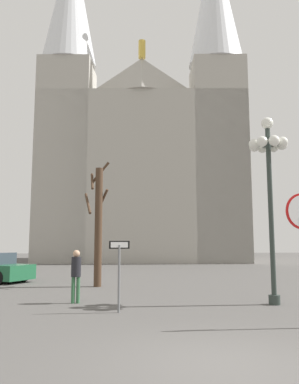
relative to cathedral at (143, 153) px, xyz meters
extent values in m
plane|color=#514F4C|center=(-1.17, -33.28, -11.37)|extent=(120.00, 120.00, 0.00)
cube|color=#ADA89E|center=(0.12, 1.25, -3.18)|extent=(21.37, 14.80, 16.39)
pyramid|color=#ADA89E|center=(-0.41, -4.16, 6.77)|extent=(7.23, 2.69, 3.50)
cylinder|color=gold|center=(-0.41, -4.16, 9.42)|extent=(0.70, 0.70, 1.80)
cube|color=#ADA89E|center=(-7.79, -1.88, -1.46)|extent=(5.55, 5.55, 19.82)
cube|color=#ADA89E|center=(7.26, -3.38, -1.46)|extent=(5.55, 5.55, 19.82)
cylinder|color=slate|center=(-2.83, -28.50, -10.42)|extent=(0.07, 0.07, 1.90)
cube|color=black|center=(-2.83, -28.50, -9.47)|extent=(0.59, 0.09, 0.23)
cube|color=white|center=(-2.83, -28.52, -9.47)|extent=(0.50, 0.06, 0.16)
cylinder|color=#2D3833|center=(2.14, -27.56, -8.49)|extent=(0.16, 0.16, 5.78)
cylinder|color=#2D3833|center=(2.14, -27.56, -11.22)|extent=(0.36, 0.36, 0.30)
sphere|color=white|center=(2.14, -27.56, -5.40)|extent=(0.39, 0.39, 0.39)
sphere|color=white|center=(2.63, -27.56, -6.13)|extent=(0.35, 0.35, 0.35)
cylinder|color=#2D3833|center=(2.38, -27.56, -6.13)|extent=(0.05, 0.49, 0.05)
sphere|color=white|center=(2.48, -27.22, -6.13)|extent=(0.35, 0.35, 0.35)
cylinder|color=#2D3833|center=(2.31, -27.39, -6.13)|extent=(0.38, 0.38, 0.05)
sphere|color=white|center=(2.14, -27.07, -6.13)|extent=(0.35, 0.35, 0.35)
cylinder|color=#2D3833|center=(2.14, -27.32, -6.13)|extent=(0.49, 0.05, 0.05)
sphere|color=white|center=(1.79, -27.22, -6.13)|extent=(0.35, 0.35, 0.35)
cylinder|color=#2D3833|center=(1.97, -27.39, -6.13)|extent=(0.38, 0.38, 0.05)
sphere|color=white|center=(1.65, -27.56, -6.13)|extent=(0.35, 0.35, 0.35)
cylinder|color=#2D3833|center=(1.89, -27.56, -6.13)|extent=(0.05, 0.49, 0.05)
sphere|color=white|center=(1.79, -27.91, -6.13)|extent=(0.35, 0.35, 0.35)
cylinder|color=#2D3833|center=(1.97, -27.73, -6.13)|extent=(0.38, 0.38, 0.05)
sphere|color=white|center=(2.14, -28.05, -6.13)|extent=(0.35, 0.35, 0.35)
cylinder|color=#2D3833|center=(2.14, -27.81, -6.13)|extent=(0.49, 0.05, 0.05)
sphere|color=white|center=(2.48, -27.91, -6.13)|extent=(0.35, 0.35, 0.35)
cylinder|color=#2D3833|center=(2.31, -27.73, -6.13)|extent=(0.38, 0.38, 0.05)
cylinder|color=#473323|center=(-3.69, -22.13, -8.69)|extent=(0.34, 0.34, 5.36)
cylinder|color=#473323|center=(-3.66, -21.74, -6.16)|extent=(0.88, 0.18, 1.07)
cylinder|color=#473323|center=(-4.01, -22.17, -6.63)|extent=(0.20, 0.74, 0.84)
cylinder|color=#473323|center=(-3.48, -21.96, -7.36)|extent=(0.49, 0.58, 0.78)
cylinder|color=#473323|center=(-4.18, -22.27, -7.67)|extent=(0.41, 1.08, 1.04)
cylinder|color=black|center=(-7.50, -19.50, -11.05)|extent=(0.66, 0.51, 0.64)
cylinder|color=#33663F|center=(-4.14, -26.70, -10.95)|extent=(0.12, 0.12, 0.85)
cylinder|color=#33663F|center=(-4.30, -26.71, -10.95)|extent=(0.12, 0.12, 0.85)
cylinder|color=black|center=(-4.22, -26.71, -10.21)|extent=(0.32, 0.32, 0.64)
sphere|color=tan|center=(-4.22, -26.71, -9.77)|extent=(0.23, 0.23, 0.23)
camera|label=1|loc=(-3.01, -39.67, -9.37)|focal=35.79mm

